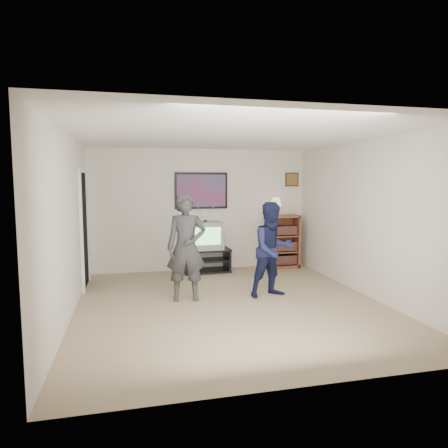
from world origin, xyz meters
name	(u,v)px	position (x,y,z in m)	size (l,w,h in m)	color
room_shell	(225,220)	(0.00, 0.35, 1.25)	(4.51, 5.00, 2.51)	#846B53
media_stand	(206,260)	(0.05, 2.23, 0.24)	(0.97, 0.57, 0.48)	black
crt_television	(205,235)	(0.04, 2.23, 0.75)	(0.65, 0.55, 0.55)	gray
bookshelf	(282,241)	(1.72, 2.28, 0.56)	(0.68, 0.39, 1.12)	brown
table_lamp	(276,207)	(1.57, 2.29, 1.31)	(0.24, 0.24, 0.38)	beige
person_tall	(186,247)	(-0.61, 0.39, 0.83)	(0.61, 0.40, 1.66)	#333335
person_short	(273,249)	(0.77, 0.28, 0.76)	(0.74, 0.58, 1.52)	#161A3C
controller_left	(187,221)	(-0.57, 0.58, 1.22)	(0.03, 0.11, 0.03)	white
controller_right	(267,228)	(0.72, 0.48, 1.08)	(0.04, 0.12, 0.04)	white
poster	(201,191)	(0.00, 2.48, 1.65)	(1.10, 0.03, 0.75)	black
air_vent	(174,176)	(-0.55, 2.48, 1.95)	(0.28, 0.02, 0.14)	white
small_picture	(292,180)	(2.00, 2.48, 1.88)	(0.30, 0.03, 0.30)	#4A3117
doorway	(84,230)	(-2.23, 1.60, 1.00)	(0.03, 0.85, 2.00)	black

